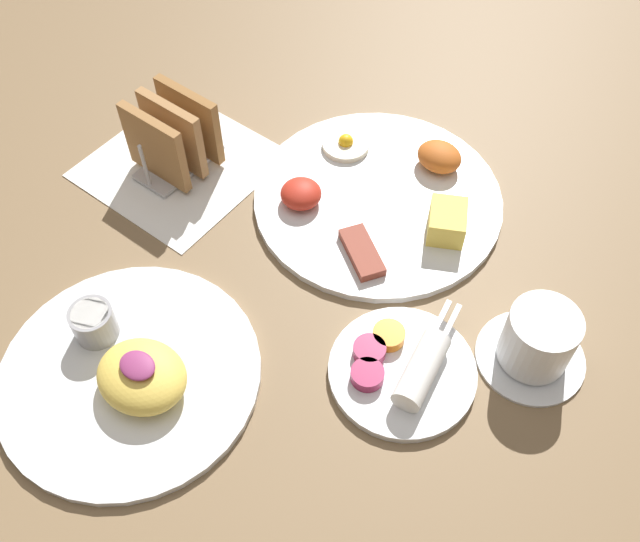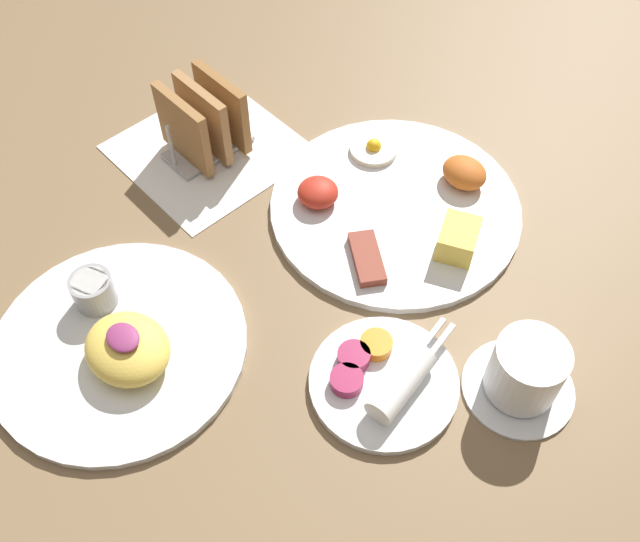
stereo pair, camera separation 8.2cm
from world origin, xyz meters
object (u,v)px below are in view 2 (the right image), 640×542
at_px(plate_condiments, 384,379).
at_px(plate_foreground, 119,341).
at_px(plate_breakfast, 398,205).
at_px(toast_rack, 204,122).
at_px(coffee_cup, 525,373).

bearing_deg(plate_condiments, plate_foreground, -141.76).
bearing_deg(plate_breakfast, toast_rack, -156.27).
relative_size(plate_condiments, coffee_cup, 1.48).
distance_m(plate_breakfast, toast_rack, 0.28).
distance_m(toast_rack, coffee_cup, 0.52).
relative_size(toast_rack, coffee_cup, 0.97).
distance_m(plate_condiments, coffee_cup, 0.15).
bearing_deg(coffee_cup, toast_rack, -177.82).
bearing_deg(plate_breakfast, plate_foreground, -100.41).
relative_size(plate_condiments, toast_rack, 1.54).
xyz_separation_m(plate_breakfast, coffee_cup, (0.26, -0.09, 0.03)).
distance_m(plate_breakfast, plate_condiments, 0.25).
xyz_separation_m(plate_breakfast, plate_condiments, (0.16, -0.19, 0.00)).
bearing_deg(plate_breakfast, plate_condiments, -50.09).
xyz_separation_m(plate_foreground, coffee_cup, (0.33, 0.28, 0.02)).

